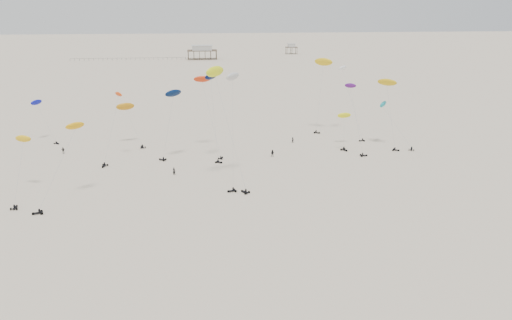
{
  "coord_description": "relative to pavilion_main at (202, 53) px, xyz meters",
  "views": [
    {
      "loc": [
        -11.22,
        -14.53,
        40.01
      ],
      "look_at": [
        0.0,
        88.0,
        7.0
      ],
      "focal_mm": 35.0,
      "sensor_mm": 36.0,
      "label": 1
    }
  ],
  "objects": [
    {
      "name": "rig_11",
      "position": [
        39.72,
        -238.37,
        5.33
      ],
      "size": [
        6.2,
        5.57,
        19.37
      ],
      "rotation": [
        0.0,
        0.0,
        4.65
      ],
      "color": "black",
      "rests_on": "ground"
    },
    {
      "name": "rig_0",
      "position": [
        38.91,
        -229.66,
        1.51
      ],
      "size": [
        4.8,
        9.57,
        10.31
      ],
      "rotation": [
        0.0,
        0.0,
        3.59
      ],
      "color": "black",
      "rests_on": "ground"
    },
    {
      "name": "rig_13",
      "position": [
        -22.6,
        -220.05,
        4.69
      ],
      "size": [
        8.81,
        9.77,
        12.93
      ],
      "rotation": [
        0.0,
        0.0,
        0.43
      ],
      "color": "black",
      "rests_on": "ground"
    },
    {
      "name": "pavilion_small",
      "position": [
        70.0,
        30.0,
        -0.74
      ],
      "size": [
        9.0,
        7.0,
        8.0
      ],
      "color": "brown",
      "rests_on": "ground"
    },
    {
      "name": "rig_15",
      "position": [
        -9.14,
        -235.92,
        10.25
      ],
      "size": [
        7.27,
        6.05,
        18.55
      ],
      "rotation": [
        0.0,
        0.0,
        1.13
      ],
      "color": "black",
      "rests_on": "ground"
    },
    {
      "name": "pavilion_main",
      "position": [
        0.0,
        0.0,
        0.0
      ],
      "size": [
        21.0,
        13.0,
        9.8
      ],
      "color": "brown",
      "rests_on": "ground"
    },
    {
      "name": "spectator_1",
      "position": [
        17.1,
        -237.85,
        -4.22
      ],
      "size": [
        1.27,
        1.14,
        2.25
      ],
      "primitive_type": "imported",
      "rotation": [
        0.0,
        0.0,
        5.69
      ],
      "color": "black",
      "rests_on": "ground"
    },
    {
      "name": "rig_14",
      "position": [
        -0.42,
        -227.42,
        12.45
      ],
      "size": [
        7.62,
        14.78,
        22.31
      ],
      "rotation": [
        0.0,
        0.0,
        5.75
      ],
      "color": "black",
      "rests_on": "ground"
    },
    {
      "name": "pier_fence",
      "position": [
        -52.0,
        -0.0,
        -3.45
      ],
      "size": [
        80.2,
        0.2,
        1.5
      ],
      "color": "black",
      "rests_on": "ground"
    },
    {
      "name": "rig_6",
      "position": [
        50.66,
        -230.77,
        11.66
      ],
      "size": [
        5.98,
        9.98,
        19.62
      ],
      "rotation": [
        0.0,
        0.0,
        4.09
      ],
      "color": "black",
      "rests_on": "ground"
    },
    {
      "name": "rig_7",
      "position": [
        -48.85,
        -213.72,
        4.79
      ],
      "size": [
        8.95,
        9.27,
        13.34
      ],
      "rotation": [
        0.0,
        0.0,
        4.06
      ],
      "color": "black",
      "rests_on": "ground"
    },
    {
      "name": "spectator_2",
      "position": [
        -39.59,
        -228.69,
        -4.22
      ],
      "size": [
        1.29,
        0.71,
        2.15
      ],
      "primitive_type": "imported",
      "rotation": [
        0.0,
        0.0,
        6.26
      ],
      "color": "black",
      "rests_on": "ground"
    },
    {
      "name": "spectator_0",
      "position": [
        -8.51,
        -249.8,
        -4.22
      ],
      "size": [
        0.93,
        0.78,
        2.19
      ],
      "primitive_type": "imported",
      "rotation": [
        0.0,
        0.0,
        2.8
      ],
      "color": "black",
      "rests_on": "ground"
    },
    {
      "name": "rig_4",
      "position": [
        1.48,
        -238.17,
        12.77
      ],
      "size": [
        4.66,
        7.84,
        22.81
      ],
      "rotation": [
        0.0,
        0.0,
        4.11
      ],
      "color": "black",
      "rests_on": "ground"
    },
    {
      "name": "rig_9",
      "position": [
        -29.79,
        -263.22,
        6.21
      ],
      "size": [
        9.58,
        13.5,
        18.3
      ],
      "rotation": [
        0.0,
        0.0,
        1.89
      ],
      "color": "black",
      "rests_on": "ground"
    },
    {
      "name": "ground_plane",
      "position": [
        10.0,
        -150.0,
        -4.22
      ],
      "size": [
        900.0,
        900.0,
        0.0
      ],
      "primitive_type": "plane",
      "color": "beige"
    },
    {
      "name": "rig_1",
      "position": [
        -40.19,
        -258.64,
        3.15
      ],
      "size": [
        3.91,
        15.34,
        16.48
      ],
      "rotation": [
        0.0,
        0.0,
        6.23
      ],
      "color": "black",
      "rests_on": "ground"
    },
    {
      "name": "rig_10",
      "position": [
        5.57,
        -253.64,
        13.95
      ],
      "size": [
        4.52,
        14.92,
        25.43
      ],
      "rotation": [
        0.0,
        0.0,
        1.87
      ],
      "color": "black",
      "rests_on": "ground"
    },
    {
      "name": "rig_3",
      "position": [
        -24.86,
        -237.68,
        3.31
      ],
      "size": [
        5.94,
        11.97,
        18.34
      ],
      "rotation": [
        0.0,
        0.0,
        2.88
      ],
      "color": "black",
      "rests_on": "ground"
    },
    {
      "name": "rig_12",
      "position": [
        36.63,
        -210.71,
        14.97
      ],
      "size": [
        6.72,
        8.28,
        23.26
      ],
      "rotation": [
        0.0,
        0.0,
        4.15
      ],
      "color": "black",
      "rests_on": "ground"
    },
    {
      "name": "spectator_3",
      "position": [
        24.95,
        -224.9,
        -4.22
      ],
      "size": [
        0.89,
        0.88,
        2.04
      ],
      "primitive_type": "imported",
      "rotation": [
        0.0,
        0.0,
        2.36
      ],
      "color": "black",
      "rests_on": "ground"
    },
    {
      "name": "rig_2",
      "position": [
        43.65,
        -213.82,
        11.37
      ],
      "size": [
        5.91,
        17.7,
        23.84
      ],
      "rotation": [
        0.0,
        0.0,
        1.75
      ],
      "color": "black",
      "rests_on": "ground"
    },
    {
      "name": "rig_5",
      "position": [
        52.19,
        -230.15,
        4.46
      ],
      "size": [
        9.42,
        11.84,
        14.31
      ],
      "rotation": [
        0.0,
        0.0,
        5.85
      ],
      "color": "black",
      "rests_on": "ground"
    },
    {
      "name": "rig_8",
      "position": [
        2.64,
        -254.2,
        17.18
      ],
      "size": [
        9.47,
        15.02,
        27.15
      ],
      "rotation": [
        0.0,
        0.0,
        0.73
      ],
      "color": "black",
      "rests_on": "ground"
    }
  ]
}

